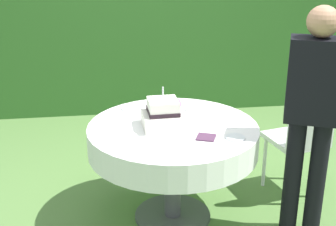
# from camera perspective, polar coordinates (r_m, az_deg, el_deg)

# --- Properties ---
(ground_plane) EXTENTS (20.00, 20.00, 0.00)m
(ground_plane) POSITION_cam_1_polar(r_m,az_deg,el_deg) (3.64, 0.57, -12.38)
(ground_plane) COLOR #547A3D
(foliage_hedge) EXTENTS (5.31, 0.64, 2.44)m
(foliage_hedge) POSITION_cam_1_polar(r_m,az_deg,el_deg) (5.61, -3.23, 13.00)
(foliage_hedge) COLOR #336628
(foliage_hedge) RESTS_ON ground_plane
(cake_table) EXTENTS (1.20, 1.20, 0.74)m
(cake_table) POSITION_cam_1_polar(r_m,az_deg,el_deg) (3.33, 0.60, -3.32)
(cake_table) COLOR #4C4C51
(cake_table) RESTS_ON ground_plane
(wedding_cake) EXTENTS (0.29, 0.30, 0.29)m
(wedding_cake) POSITION_cam_1_polar(r_m,az_deg,el_deg) (3.26, -0.53, -0.16)
(wedding_cake) COLOR white
(wedding_cake) RESTS_ON cake_table
(serving_plate_near) EXTENTS (0.13, 0.13, 0.01)m
(serving_plate_near) POSITION_cam_1_polar(r_m,az_deg,el_deg) (3.61, -4.65, 0.54)
(serving_plate_near) COLOR white
(serving_plate_near) RESTS_ON cake_table
(serving_plate_far) EXTENTS (0.13, 0.13, 0.01)m
(serving_plate_far) POSITION_cam_1_polar(r_m,az_deg,el_deg) (3.13, 8.16, -2.97)
(serving_plate_far) COLOR white
(serving_plate_far) RESTS_ON cake_table
(serving_plate_left) EXTENTS (0.13, 0.13, 0.01)m
(serving_plate_left) POSITION_cam_1_polar(r_m,az_deg,el_deg) (3.41, 6.62, -0.79)
(serving_plate_left) COLOR white
(serving_plate_left) RESTS_ON cake_table
(serving_plate_right) EXTENTS (0.12, 0.12, 0.01)m
(serving_plate_right) POSITION_cam_1_polar(r_m,az_deg,el_deg) (3.58, 3.12, 0.39)
(serving_plate_right) COLOR white
(serving_plate_right) RESTS_ON cake_table
(napkin_stack) EXTENTS (0.16, 0.16, 0.01)m
(napkin_stack) POSITION_cam_1_polar(r_m,az_deg,el_deg) (3.11, 4.64, -2.95)
(napkin_stack) COLOR #4C2D47
(napkin_stack) RESTS_ON cake_table
(garden_chair) EXTENTS (0.48, 0.48, 0.89)m
(garden_chair) POSITION_cam_1_polar(r_m,az_deg,el_deg) (3.79, 15.93, -2.57)
(garden_chair) COLOR white
(garden_chair) RESTS_ON ground_plane
(standing_person) EXTENTS (0.41, 0.32, 1.60)m
(standing_person) POSITION_cam_1_polar(r_m,az_deg,el_deg) (3.20, 17.14, 0.41)
(standing_person) COLOR black
(standing_person) RESTS_ON ground_plane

